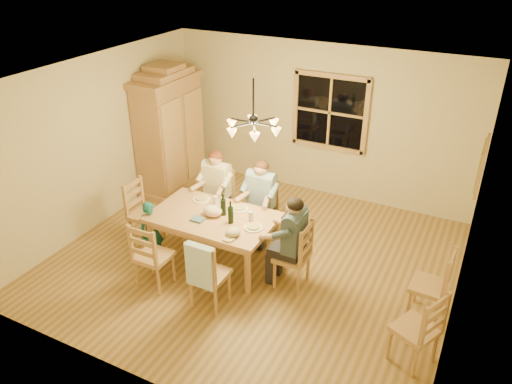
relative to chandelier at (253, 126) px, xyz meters
The scene contains 33 objects.
floor 2.08m from the chandelier, ahead, with size 5.50×5.50×0.00m, color brown.
ceiling 0.62m from the chandelier, ahead, with size 5.50×5.00×0.02m, color white.
wall_back 2.60m from the chandelier, 90.00° to the left, with size 5.50×0.02×2.70m, color beige.
wall_left 2.84m from the chandelier, behind, with size 0.02×5.00×2.70m, color beige.
wall_right 2.84m from the chandelier, ahead, with size 0.02×5.00×2.70m, color beige.
window 2.53m from the chandelier, 85.36° to the left, with size 1.30×0.06×1.30m.
painting 3.00m from the chandelier, 23.86° to the left, with size 0.06×0.78×0.64m.
chandelier is the anchor object (origin of this frame).
armoire 2.99m from the chandelier, 149.43° to the left, with size 0.66×1.40×2.30m.
dining_table 1.53m from the chandelier, 151.74° to the right, with size 1.75×1.07×0.76m.
chair_far_left 2.08m from the chandelier, 149.48° to the left, with size 0.44×0.42×0.99m.
chair_far_right 1.87m from the chandelier, 106.42° to the left, with size 0.44×0.42×0.99m.
chair_near_left 2.29m from the chandelier, 130.54° to the right, with size 0.44×0.42×0.99m.
chair_near_right 2.09m from the chandelier, 93.33° to the right, with size 0.44×0.42×0.99m.
chair_end_left 2.48m from the chandelier, behind, with size 0.42×0.44×0.99m.
chair_end_right 1.93m from the chandelier, 20.63° to the right, with size 0.42×0.44×0.99m.
adult_woman 1.65m from the chandelier, 149.48° to the left, with size 0.40×0.42×0.87m.
adult_plaid_man 1.37m from the chandelier, 106.42° to the left, with size 0.40×0.42×0.87m.
adult_slate_man 1.45m from the chandelier, 20.63° to the right, with size 0.42×0.40×0.87m.
towel 1.88m from the chandelier, 92.83° to the right, with size 0.38×0.10×0.58m, color #B8D4FA.
wine_bottle_a 1.23m from the chandelier, 154.90° to the right, with size 0.08×0.08×0.33m, color black.
wine_bottle_b 1.21m from the chandelier, 120.31° to the right, with size 0.08×0.08×0.33m, color black.
plate_woman 1.58m from the chandelier, behind, with size 0.26×0.26×0.02m, color white.
plate_plaid 1.34m from the chandelier, 167.87° to the left, with size 0.26×0.26×0.02m, color white.
plate_slate 1.35m from the chandelier, 63.66° to the right, with size 0.26×0.26×0.02m, color white.
wine_glass_a 1.40m from the chandelier, behind, with size 0.06×0.06×0.14m, color silver.
wine_glass_b 1.26m from the chandelier, 78.11° to the right, with size 0.06×0.06×0.14m, color silver.
cap 1.39m from the chandelier, 90.44° to the right, with size 0.20×0.20×0.11m, color #C7B784.
napkin 1.52m from the chandelier, 142.87° to the right, with size 0.18×0.14×0.03m, color slate.
cloth_bundle 1.37m from the chandelier, 151.89° to the right, with size 0.28×0.22×0.15m, color beige.
child 2.18m from the chandelier, 153.98° to the right, with size 0.34×0.22×0.94m, color #196871.
chair_spare_front 3.16m from the chandelier, 20.61° to the right, with size 0.57×0.58×0.99m.
chair_spare_back 3.03m from the chandelier, ahead, with size 0.44×0.46×0.99m.
Camera 1 is at (2.76, -5.36, 4.31)m, focal length 35.00 mm.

